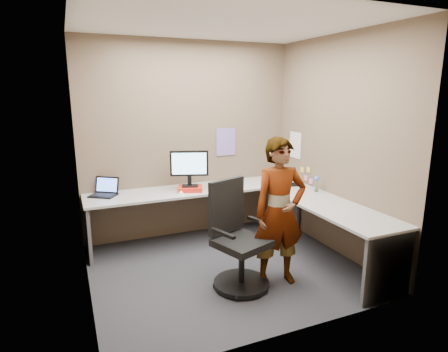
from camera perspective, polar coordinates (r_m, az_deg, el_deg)
name	(u,v)px	position (r m, az deg, el deg)	size (l,w,h in m)	color
ground	(226,268)	(4.50, 0.34, -13.90)	(3.00, 3.00, 0.00)	#28282D
wall_back	(190,140)	(5.28, -5.28, 5.45)	(3.00, 3.00, 0.00)	brown
wall_right	(337,147)	(4.86, 16.85, 4.31)	(2.70, 2.70, 0.00)	brown
wall_left	(79,165)	(3.75, -21.17, 1.56)	(2.70, 2.70, 0.00)	brown
ceiling	(227,22)	(4.07, 0.40, 22.36)	(3.00, 3.00, 0.00)	white
desk	(246,207)	(4.78, 3.33, -4.69)	(2.98, 2.58, 0.73)	#ABABAB
paper_ream	(190,189)	(4.97, -5.17, -1.94)	(0.31, 0.23, 0.06)	red
monitor	(189,165)	(4.92, -5.31, 1.62)	(0.49, 0.22, 0.47)	black
laptop	(105,191)	(4.98, -17.69, -2.16)	(0.41, 0.39, 0.22)	black
trackball_mouse	(183,189)	(5.00, -6.21, -1.94)	(0.12, 0.08, 0.07)	#B7B7BC
origami	(181,193)	(4.79, -6.57, -2.55)	(0.10, 0.10, 0.06)	white
stapler	(296,184)	(5.29, 10.94, -1.26)	(0.15, 0.04, 0.06)	black
flower	(317,181)	(5.04, 13.93, -0.76)	(0.07, 0.07, 0.22)	brown
calendar_purple	(226,142)	(5.47, 0.29, 5.24)	(0.30, 0.01, 0.40)	#846BB7
calendar_white	(295,145)	(5.58, 10.81, 4.65)	(0.01, 0.28, 0.38)	white
sticky_note_a	(308,170)	(5.35, 12.75, 0.94)	(0.01, 0.07, 0.07)	#F2E059
sticky_note_b	(306,178)	(5.42, 12.38, -0.30)	(0.01, 0.07, 0.07)	pink
sticky_note_c	(311,181)	(5.33, 13.11, -0.78)	(0.01, 0.07, 0.07)	pink
sticky_note_d	(302,170)	(5.48, 11.83, 0.94)	(0.01, 0.07, 0.07)	#F2E059
office_chair	(237,245)	(3.98, 2.02, -10.44)	(0.64, 0.63, 1.11)	black
person	(280,212)	(3.97, 8.46, -5.49)	(0.57, 0.38, 1.58)	#999399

